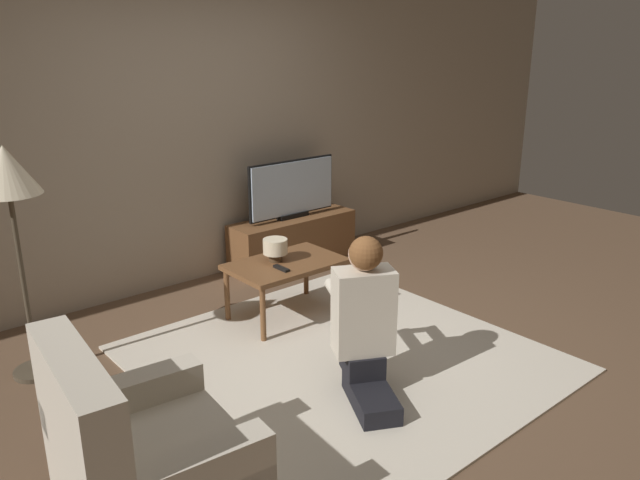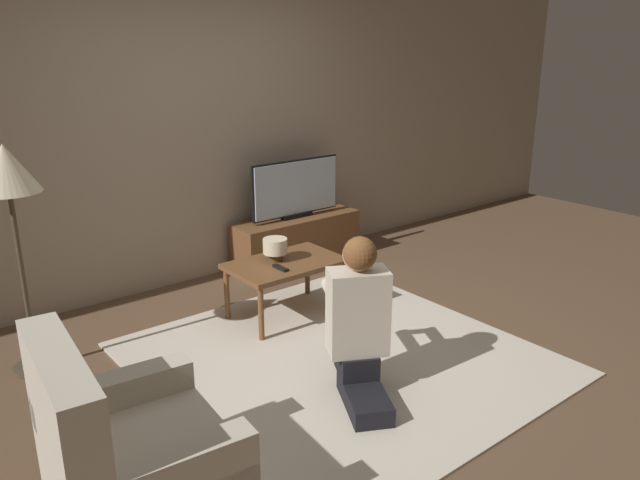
{
  "view_description": "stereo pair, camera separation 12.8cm",
  "coord_description": "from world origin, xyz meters",
  "px_view_note": "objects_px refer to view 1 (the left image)",
  "views": [
    {
      "loc": [
        -2.48,
        -2.67,
        2.0
      ],
      "look_at": [
        0.36,
        0.66,
        0.59
      ],
      "focal_mm": 35.0,
      "sensor_mm": 36.0,
      "label": 1
    },
    {
      "loc": [
        -2.38,
        -2.75,
        2.0
      ],
      "look_at": [
        0.36,
        0.66,
        0.59
      ],
      "focal_mm": 35.0,
      "sensor_mm": 36.0,
      "label": 2
    }
  ],
  "objects_px": {
    "floor_lamp": "(8,185)",
    "table_lamp": "(275,248)",
    "tv": "(292,189)",
    "person_kneeling": "(364,319)",
    "coffee_table": "(286,268)",
    "armchair": "(145,468)"
  },
  "relations": [
    {
      "from": "armchair",
      "to": "floor_lamp",
      "type": "bearing_deg",
      "value": 4.33
    },
    {
      "from": "tv",
      "to": "armchair",
      "type": "bearing_deg",
      "value": -138.9
    },
    {
      "from": "coffee_table",
      "to": "armchair",
      "type": "distance_m",
      "value": 2.16
    },
    {
      "from": "person_kneeling",
      "to": "tv",
      "type": "bearing_deg",
      "value": -89.96
    },
    {
      "from": "floor_lamp",
      "to": "table_lamp",
      "type": "height_order",
      "value": "floor_lamp"
    },
    {
      "from": "person_kneeling",
      "to": "armchair",
      "type": "bearing_deg",
      "value": 33.98
    },
    {
      "from": "tv",
      "to": "person_kneeling",
      "type": "distance_m",
      "value": 2.31
    },
    {
      "from": "armchair",
      "to": "person_kneeling",
      "type": "height_order",
      "value": "person_kneeling"
    },
    {
      "from": "tv",
      "to": "table_lamp",
      "type": "height_order",
      "value": "tv"
    },
    {
      "from": "coffee_table",
      "to": "tv",
      "type": "bearing_deg",
      "value": 49.47
    },
    {
      "from": "armchair",
      "to": "table_lamp",
      "type": "xyz_separation_m",
      "value": [
        1.69,
        1.35,
        0.26
      ]
    },
    {
      "from": "tv",
      "to": "floor_lamp",
      "type": "bearing_deg",
      "value": -167.65
    },
    {
      "from": "coffee_table",
      "to": "table_lamp",
      "type": "xyz_separation_m",
      "value": [
        -0.05,
        0.06,
        0.15
      ]
    },
    {
      "from": "coffee_table",
      "to": "person_kneeling",
      "type": "bearing_deg",
      "value": -105.07
    },
    {
      "from": "floor_lamp",
      "to": "table_lamp",
      "type": "xyz_separation_m",
      "value": [
        1.65,
        -0.3,
        -0.66
      ]
    },
    {
      "from": "coffee_table",
      "to": "person_kneeling",
      "type": "distance_m",
      "value": 1.18
    },
    {
      "from": "tv",
      "to": "table_lamp",
      "type": "bearing_deg",
      "value": -134.26
    },
    {
      "from": "table_lamp",
      "to": "tv",
      "type": "bearing_deg",
      "value": 45.74
    },
    {
      "from": "floor_lamp",
      "to": "person_kneeling",
      "type": "relative_size",
      "value": 1.5
    },
    {
      "from": "coffee_table",
      "to": "floor_lamp",
      "type": "distance_m",
      "value": 1.92
    },
    {
      "from": "tv",
      "to": "armchair",
      "type": "xyz_separation_m",
      "value": [
        -2.51,
        -2.19,
        -0.43
      ]
    },
    {
      "from": "coffee_table",
      "to": "person_kneeling",
      "type": "height_order",
      "value": "person_kneeling"
    }
  ]
}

